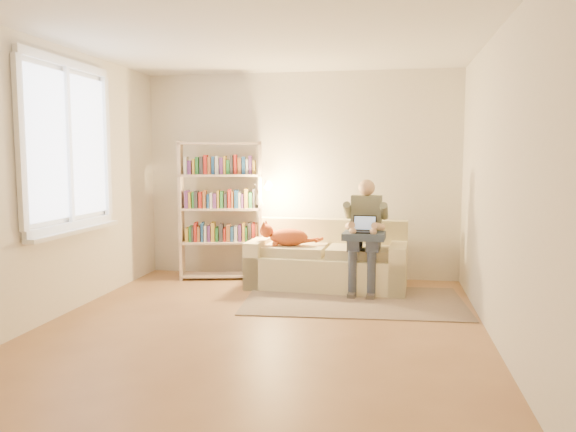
% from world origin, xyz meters
% --- Properties ---
extents(floor, '(4.50, 4.50, 0.00)m').
position_xyz_m(floor, '(0.00, 0.00, 0.00)').
color(floor, '#8D6440').
rests_on(floor, ground).
extents(ceiling, '(4.00, 4.50, 0.02)m').
position_xyz_m(ceiling, '(0.00, 0.00, 2.60)').
color(ceiling, white).
rests_on(ceiling, wall_back).
extents(wall_left, '(0.02, 4.50, 2.60)m').
position_xyz_m(wall_left, '(-2.00, 0.00, 1.30)').
color(wall_left, silver).
rests_on(wall_left, floor).
extents(wall_right, '(0.02, 4.50, 2.60)m').
position_xyz_m(wall_right, '(2.00, 0.00, 1.30)').
color(wall_right, silver).
rests_on(wall_right, floor).
extents(wall_back, '(4.00, 0.02, 2.60)m').
position_xyz_m(wall_back, '(0.00, 2.25, 1.30)').
color(wall_back, silver).
rests_on(wall_back, floor).
extents(wall_front, '(4.00, 0.02, 2.60)m').
position_xyz_m(wall_front, '(0.00, -2.25, 1.30)').
color(wall_front, silver).
rests_on(wall_front, floor).
extents(window, '(0.12, 1.52, 1.69)m').
position_xyz_m(window, '(-1.95, 0.20, 1.38)').
color(window, white).
rests_on(window, wall_left).
extents(sofa, '(1.88, 0.93, 0.78)m').
position_xyz_m(sofa, '(0.42, 1.71, 0.28)').
color(sofa, beige).
rests_on(sofa, floor).
extents(person, '(0.37, 0.57, 1.28)m').
position_xyz_m(person, '(0.86, 1.54, 0.73)').
color(person, '#666B56').
rests_on(person, sofa).
extents(cat, '(0.70, 0.27, 0.25)m').
position_xyz_m(cat, '(-0.03, 1.61, 0.61)').
color(cat, '#D9612A').
rests_on(cat, sofa).
extents(blanket, '(0.48, 0.40, 0.08)m').
position_xyz_m(blanket, '(0.80, 1.43, 0.66)').
color(blanket, '#2C3A4D').
rests_on(blanket, person).
extents(laptop, '(0.27, 0.23, 0.23)m').
position_xyz_m(laptop, '(0.80, 1.44, 0.75)').
color(laptop, black).
rests_on(laptop, blanket).
extents(bookshelf, '(1.18, 0.47, 1.73)m').
position_xyz_m(bookshelf, '(-0.95, 1.90, 0.96)').
color(bookshelf, beige).
rests_on(bookshelf, floor).
extents(rug, '(2.40, 1.52, 0.01)m').
position_xyz_m(rug, '(0.77, 1.06, 0.01)').
color(rug, '#816F5E').
rests_on(rug, floor).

